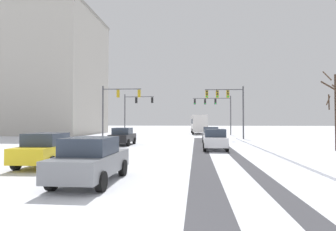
{
  "coord_description": "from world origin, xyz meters",
  "views": [
    {
      "loc": [
        2.75,
        -4.85,
        2.17
      ],
      "look_at": [
        0.0,
        21.32,
        2.8
      ],
      "focal_mm": 28.86,
      "sensor_mm": 36.0,
      "label": 1
    }
  ],
  "objects": [
    {
      "name": "office_building_far_left_block",
      "position": [
        -29.43,
        41.26,
        10.89
      ],
      "size": [
        28.4,
        16.39,
        21.77
      ],
      "color": "#B2ADA3",
      "rests_on": "ground"
    },
    {
      "name": "sidewalk_kerb_right",
      "position": [
        9.8,
        13.7,
        0.06
      ],
      "size": [
        4.0,
        33.5,
        0.12
      ],
      "primitive_type": "cube",
      "color": "white",
      "rests_on": "ground"
    },
    {
      "name": "car_silver_lead",
      "position": [
        4.32,
        25.05,
        0.82
      ],
      "size": [
        1.93,
        4.15,
        1.62
      ],
      "color": "#B7BABF",
      "rests_on": "ground"
    },
    {
      "name": "traffic_signal_near_left",
      "position": [
        -6.81,
        26.52,
        4.58
      ],
      "size": [
        4.72,
        0.49,
        6.5
      ],
      "color": "#47474C",
      "rests_on": "ground"
    },
    {
      "name": "traffic_signal_far_left",
      "position": [
        -6.83,
        36.43,
        4.58
      ],
      "size": [
        4.68,
        0.44,
        6.5
      ],
      "color": "#47474C",
      "rests_on": "ground"
    },
    {
      "name": "wheel_track_left_lane",
      "position": [
        3.06,
        15.23,
        0.0
      ],
      "size": [
        1.14,
        33.5,
        0.01
      ],
      "primitive_type": "cube",
      "color": "#424247",
      "rests_on": "ground"
    },
    {
      "name": "car_white_third",
      "position": [
        4.18,
        16.4,
        0.82
      ],
      "size": [
        1.88,
        4.12,
        1.62
      ],
      "color": "silver",
      "rests_on": "ground"
    },
    {
      "name": "car_yellow_cab_fourth",
      "position": [
        -4.6,
        7.86,
        0.82
      ],
      "size": [
        1.99,
        4.18,
        1.62
      ],
      "color": "yellow",
      "rests_on": "ground"
    },
    {
      "name": "wheel_track_right_lane",
      "position": [
        5.28,
        15.23,
        0.0
      ],
      "size": [
        0.75,
        33.5,
        0.01
      ],
      "primitive_type": "cube",
      "color": "#424247",
      "rests_on": "ground"
    },
    {
      "name": "bus_oncoming",
      "position": [
        3.18,
        45.54,
        1.99
      ],
      "size": [
        3.05,
        11.1,
        3.38
      ],
      "color": "silver",
      "rests_on": "ground"
    },
    {
      "name": "car_black_second",
      "position": [
        -4.15,
        20.01,
        0.82
      ],
      "size": [
        1.87,
        4.12,
        1.62
      ],
      "color": "black",
      "rests_on": "ground"
    },
    {
      "name": "bare_tree_sidewalk_mid",
      "position": [
        13.26,
        16.67,
        3.29
      ],
      "size": [
        2.25,
        1.96,
        6.15
      ],
      "color": "#423023",
      "rests_on": "ground"
    },
    {
      "name": "car_grey_fifth",
      "position": [
        -1.01,
        4.54,
        0.82
      ],
      "size": [
        1.86,
        4.11,
        1.62
      ],
      "color": "slate",
      "rests_on": "ground"
    },
    {
      "name": "traffic_signal_near_right",
      "position": [
        6.57,
        28.32,
        4.74
      ],
      "size": [
        4.69,
        0.61,
        6.5
      ],
      "color": "#47474C",
      "rests_on": "ground"
    },
    {
      "name": "traffic_signal_far_right",
      "position": [
        5.9,
        40.37,
        4.8
      ],
      "size": [
        6.29,
        0.5,
        6.5
      ],
      "color": "#47474C",
      "rests_on": "ground"
    }
  ]
}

